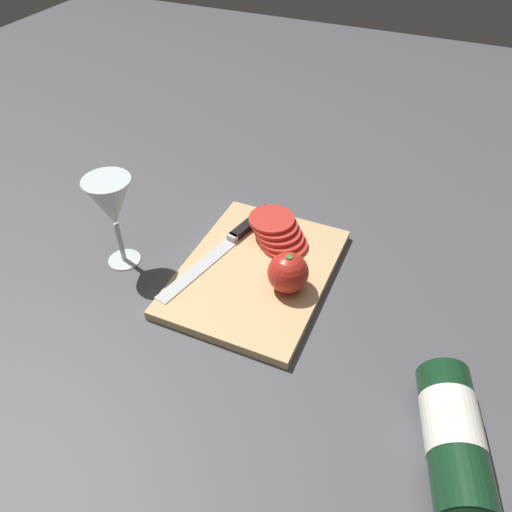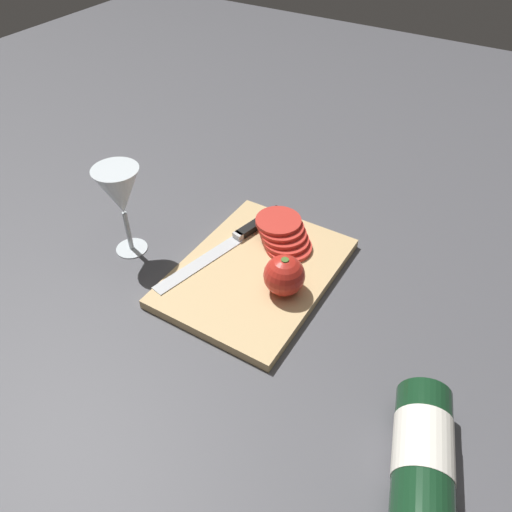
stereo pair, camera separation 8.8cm
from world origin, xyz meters
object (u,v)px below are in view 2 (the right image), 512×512
object	(u,v)px
whole_tomato	(284,275)
tomato_slice_stack_near	(283,234)
wine_bottle	(423,471)
wine_glass	(118,195)
knife	(245,232)

from	to	relation	value
whole_tomato	tomato_slice_stack_near	size ratio (longest dim) A/B	0.58
wine_bottle	wine_glass	xyz separation A→B (m)	(0.15, 0.61, 0.09)
tomato_slice_stack_near	knife	bearing A→B (deg)	104.14
wine_bottle	tomato_slice_stack_near	world-z (taller)	wine_bottle
wine_glass	knife	distance (m)	0.25
wine_glass	knife	size ratio (longest dim) A/B	0.57
whole_tomato	knife	xyz separation A→B (m)	(0.09, 0.14, -0.03)
tomato_slice_stack_near	wine_bottle	bearing A→B (deg)	-130.18
whole_tomato	tomato_slice_stack_near	distance (m)	0.13
wine_bottle	wine_glass	world-z (taller)	wine_glass
wine_glass	whole_tomato	distance (m)	0.32
wine_bottle	knife	bearing A→B (deg)	56.62
whole_tomato	tomato_slice_stack_near	xyz separation A→B (m)	(0.11, 0.06, -0.02)
wine_glass	whole_tomato	xyz separation A→B (m)	(0.04, -0.31, -0.08)
wine_bottle	knife	size ratio (longest dim) A/B	1.01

